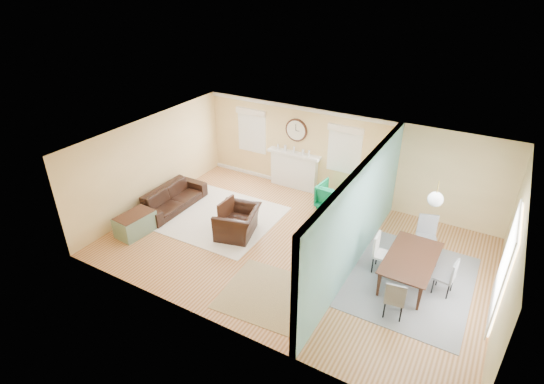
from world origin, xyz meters
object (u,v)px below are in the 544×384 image
object	(u,v)px
eames_chair	(238,222)
green_chair	(333,196)
credenza	(362,217)
dining_table	(411,270)
sofa	(172,198)

from	to	relation	value
eames_chair	green_chair	xyz separation A→B (m)	(1.56, 2.51, -0.01)
credenza	dining_table	world-z (taller)	credenza
dining_table	green_chair	bearing A→B (deg)	52.65
credenza	green_chair	bearing A→B (deg)	146.16
eames_chair	dining_table	distance (m)	4.32
green_chair	sofa	bearing A→B (deg)	35.28
eames_chair	green_chair	world-z (taller)	eames_chair
credenza	dining_table	distance (m)	2.15
eames_chair	credenza	world-z (taller)	credenza
sofa	dining_table	size ratio (longest dim) A/B	1.20
eames_chair	sofa	bearing A→B (deg)	-109.82
sofa	credenza	distance (m)	5.30
sofa	green_chair	world-z (taller)	green_chair
sofa	green_chair	xyz separation A→B (m)	(3.94, 2.32, 0.05)
dining_table	credenza	bearing A→B (deg)	49.83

